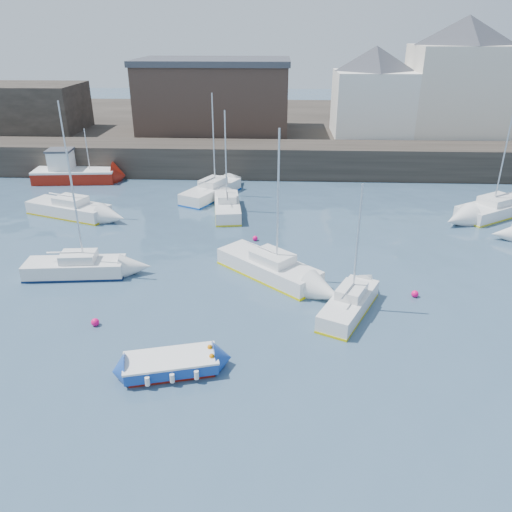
{
  "coord_description": "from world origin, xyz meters",
  "views": [
    {
      "loc": [
        1.21,
        -14.07,
        13.57
      ],
      "look_at": [
        0.0,
        12.0,
        1.5
      ],
      "focal_mm": 35.0,
      "sensor_mm": 36.0,
      "label": 1
    }
  ],
  "objects_px": {
    "sailboat_e": "(69,209)",
    "sailboat_g": "(498,208)",
    "buoy_near": "(96,325)",
    "buoy_mid": "(414,297)",
    "sailboat_c": "(349,304)",
    "fishing_boat": "(72,172)",
    "sailboat_a": "(76,267)",
    "sailboat_b": "(269,267)",
    "buoy_far": "(255,240)",
    "sailboat_h": "(211,191)",
    "blue_dinghy": "(171,364)",
    "sailboat_f": "(227,206)"
  },
  "relations": [
    {
      "from": "blue_dinghy",
      "to": "sailboat_h",
      "type": "xyz_separation_m",
      "value": [
        -1.36,
        24.17,
        0.14
      ]
    },
    {
      "from": "blue_dinghy",
      "to": "fishing_boat",
      "type": "distance_m",
      "value": 32.12
    },
    {
      "from": "sailboat_b",
      "to": "sailboat_f",
      "type": "relative_size",
      "value": 1.11
    },
    {
      "from": "sailboat_f",
      "to": "buoy_near",
      "type": "bearing_deg",
      "value": -106.52
    },
    {
      "from": "sailboat_g",
      "to": "buoy_near",
      "type": "distance_m",
      "value": 31.57
    },
    {
      "from": "sailboat_a",
      "to": "sailboat_g",
      "type": "xyz_separation_m",
      "value": [
        29.32,
        11.99,
        0.02
      ]
    },
    {
      "from": "sailboat_c",
      "to": "buoy_near",
      "type": "height_order",
      "value": "sailboat_c"
    },
    {
      "from": "sailboat_g",
      "to": "buoy_far",
      "type": "height_order",
      "value": "sailboat_g"
    },
    {
      "from": "sailboat_e",
      "to": "sailboat_g",
      "type": "bearing_deg",
      "value": 3.14
    },
    {
      "from": "sailboat_a",
      "to": "buoy_mid",
      "type": "xyz_separation_m",
      "value": [
        19.57,
        -1.71,
        -0.53
      ]
    },
    {
      "from": "sailboat_e",
      "to": "buoy_mid",
      "type": "distance_m",
      "value": 26.74
    },
    {
      "from": "blue_dinghy",
      "to": "sailboat_a",
      "type": "relative_size",
      "value": 0.57
    },
    {
      "from": "sailboat_a",
      "to": "sailboat_c",
      "type": "bearing_deg",
      "value": -12.83
    },
    {
      "from": "sailboat_b",
      "to": "buoy_far",
      "type": "height_order",
      "value": "sailboat_b"
    },
    {
      "from": "blue_dinghy",
      "to": "sailboat_g",
      "type": "distance_m",
      "value": 30.18
    },
    {
      "from": "sailboat_h",
      "to": "buoy_near",
      "type": "bearing_deg",
      "value": -98.7
    },
    {
      "from": "sailboat_a",
      "to": "sailboat_b",
      "type": "bearing_deg",
      "value": 2.52
    },
    {
      "from": "sailboat_b",
      "to": "sailboat_h",
      "type": "distance_m",
      "value": 15.75
    },
    {
      "from": "sailboat_f",
      "to": "sailboat_h",
      "type": "bearing_deg",
      "value": 113.98
    },
    {
      "from": "sailboat_a",
      "to": "sailboat_b",
      "type": "distance_m",
      "value": 11.49
    },
    {
      "from": "blue_dinghy",
      "to": "sailboat_b",
      "type": "bearing_deg",
      "value": 66.94
    },
    {
      "from": "fishing_boat",
      "to": "sailboat_b",
      "type": "relative_size",
      "value": 0.89
    },
    {
      "from": "sailboat_g",
      "to": "buoy_mid",
      "type": "xyz_separation_m",
      "value": [
        -9.75,
        -13.7,
        -0.55
      ]
    },
    {
      "from": "sailboat_h",
      "to": "buoy_mid",
      "type": "distance_m",
      "value": 21.7
    },
    {
      "from": "sailboat_c",
      "to": "fishing_boat",
      "type": "bearing_deg",
      "value": 135.43
    },
    {
      "from": "sailboat_f",
      "to": "buoy_mid",
      "type": "relative_size",
      "value": 20.17
    },
    {
      "from": "sailboat_b",
      "to": "sailboat_c",
      "type": "height_order",
      "value": "sailboat_b"
    },
    {
      "from": "sailboat_a",
      "to": "sailboat_g",
      "type": "bearing_deg",
      "value": 22.24
    },
    {
      "from": "fishing_boat",
      "to": "buoy_far",
      "type": "relative_size",
      "value": 21.62
    },
    {
      "from": "sailboat_a",
      "to": "buoy_mid",
      "type": "relative_size",
      "value": 19.31
    },
    {
      "from": "sailboat_b",
      "to": "buoy_mid",
      "type": "distance_m",
      "value": 8.41
    },
    {
      "from": "buoy_near",
      "to": "sailboat_a",
      "type": "bearing_deg",
      "value": 118.92
    },
    {
      "from": "buoy_far",
      "to": "sailboat_a",
      "type": "bearing_deg",
      "value": -150.86
    },
    {
      "from": "sailboat_c",
      "to": "buoy_mid",
      "type": "distance_m",
      "value": 4.31
    },
    {
      "from": "blue_dinghy",
      "to": "sailboat_h",
      "type": "height_order",
      "value": "sailboat_h"
    },
    {
      "from": "fishing_boat",
      "to": "sailboat_c",
      "type": "xyz_separation_m",
      "value": [
        23.39,
        -23.04,
        -0.45
      ]
    },
    {
      "from": "sailboat_h",
      "to": "sailboat_e",
      "type": "bearing_deg",
      "value": -153.8
    },
    {
      "from": "sailboat_b",
      "to": "sailboat_f",
      "type": "xyz_separation_m",
      "value": [
        -3.55,
        10.81,
        -0.02
      ]
    },
    {
      "from": "sailboat_h",
      "to": "sailboat_a",
      "type": "bearing_deg",
      "value": -111.82
    },
    {
      "from": "buoy_near",
      "to": "buoy_far",
      "type": "relative_size",
      "value": 1.11
    },
    {
      "from": "sailboat_h",
      "to": "buoy_near",
      "type": "height_order",
      "value": "sailboat_h"
    },
    {
      "from": "blue_dinghy",
      "to": "sailboat_b",
      "type": "height_order",
      "value": "sailboat_b"
    },
    {
      "from": "sailboat_c",
      "to": "blue_dinghy",
      "type": "bearing_deg",
      "value": -147.38
    },
    {
      "from": "buoy_near",
      "to": "sailboat_e",
      "type": "bearing_deg",
      "value": 115.37
    },
    {
      "from": "blue_dinghy",
      "to": "sailboat_f",
      "type": "bearing_deg",
      "value": 88.79
    },
    {
      "from": "buoy_near",
      "to": "buoy_mid",
      "type": "xyz_separation_m",
      "value": [
        16.6,
        3.67,
        0.0
      ]
    },
    {
      "from": "blue_dinghy",
      "to": "buoy_far",
      "type": "relative_size",
      "value": 11.89
    },
    {
      "from": "sailboat_g",
      "to": "fishing_boat",
      "type": "bearing_deg",
      "value": 168.58
    },
    {
      "from": "buoy_mid",
      "to": "fishing_boat",
      "type": "bearing_deg",
      "value": 142.14
    },
    {
      "from": "fishing_boat",
      "to": "sailboat_h",
      "type": "xyz_separation_m",
      "value": [
        13.81,
        -4.14,
        -0.4
      ]
    }
  ]
}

